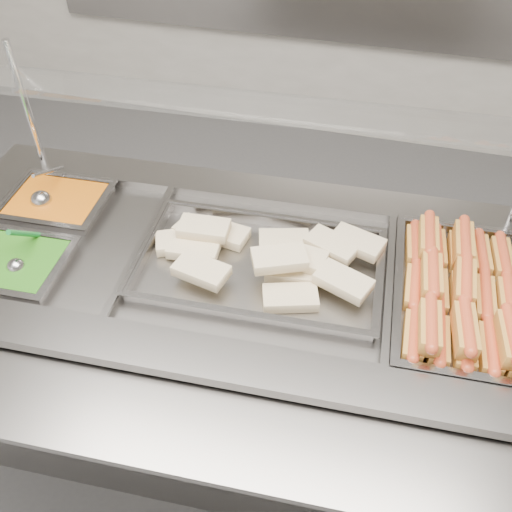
% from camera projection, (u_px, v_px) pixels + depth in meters
% --- Properties ---
extents(steam_counter, '(1.79, 0.86, 0.84)m').
position_uv_depth(steam_counter, '(242.00, 353.00, 1.84)').
color(steam_counter, slate).
rests_on(steam_counter, ground).
extents(tray_rail, '(1.69, 0.43, 0.05)m').
position_uv_depth(tray_rail, '(189.00, 424.00, 1.24)').
color(tray_rail, gray).
rests_on(tray_rail, steam_counter).
extents(sneeze_guard, '(1.56, 0.35, 0.41)m').
position_uv_depth(sneeze_guard, '(255.00, 109.00, 1.45)').
color(sneeze_guard, silver).
rests_on(sneeze_guard, steam_counter).
extents(pan_hotdogs, '(0.34, 0.53, 0.09)m').
position_uv_depth(pan_hotdogs, '(458.00, 302.00, 1.48)').
color(pan_hotdogs, gray).
rests_on(pan_hotdogs, steam_counter).
extents(pan_wraps, '(0.65, 0.40, 0.07)m').
position_uv_depth(pan_wraps, '(259.00, 269.00, 1.55)').
color(pan_wraps, gray).
rests_on(pan_wraps, steam_counter).
extents(pan_beans, '(0.29, 0.24, 0.09)m').
position_uv_depth(pan_beans, '(59.00, 209.00, 1.75)').
color(pan_beans, gray).
rests_on(pan_beans, steam_counter).
extents(pan_peas, '(0.29, 0.24, 0.09)m').
position_uv_depth(pan_peas, '(14.00, 270.00, 1.56)').
color(pan_peas, gray).
rests_on(pan_peas, steam_counter).
extents(hotdogs_in_buns, '(0.31, 0.49, 0.11)m').
position_uv_depth(hotdogs_in_buns, '(459.00, 293.00, 1.45)').
color(hotdogs_in_buns, '#AB6724').
rests_on(hotdogs_in_buns, pan_hotdogs).
extents(tortilla_wraps, '(0.64, 0.34, 0.09)m').
position_uv_depth(tortilla_wraps, '(256.00, 252.00, 1.55)').
color(tortilla_wraps, beige).
rests_on(tortilla_wraps, pan_wraps).
extents(ladle, '(0.07, 0.19, 0.13)m').
position_uv_depth(ladle, '(42.00, 199.00, 1.72)').
color(ladle, '#A7A7AC').
rests_on(ladle, pan_beans).
extents(serving_spoon, '(0.05, 0.16, 0.14)m').
position_uv_depth(serving_spoon, '(18.00, 261.00, 1.52)').
color(serving_spoon, '#A7A7AC').
rests_on(serving_spoon, pan_peas).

